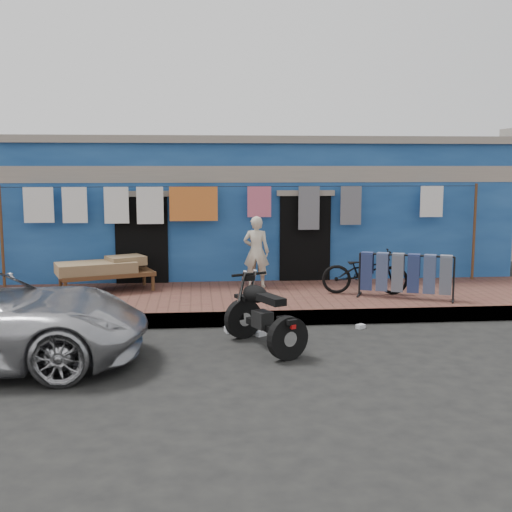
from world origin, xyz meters
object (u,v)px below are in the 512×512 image
Objects in this scene: motorcycle at (264,313)px; jeans_rack at (406,275)px; bicycle at (365,267)px; seated_person at (256,252)px; charpoy at (107,275)px.

motorcycle is 0.97× the size of jeans_rack.
jeans_rack is at bearing 13.29° from motorcycle.
bicycle is at bearing 143.46° from jeans_rack.
seated_person is 0.70× the size of charpoy.
jeans_rack reaches higher than charpoy.
charpoy is at bearing 91.83° from bicycle.
charpoy is at bearing 16.04° from seated_person.
seated_person is at bearing 152.66° from jeans_rack.
motorcycle is at bearing -51.12° from charpoy.
bicycle reaches higher than jeans_rack.
seated_person is 2.24m from bicycle.
jeans_rack is at bearing -12.21° from charpoy.
bicycle reaches higher than motorcycle.
bicycle is 5.11m from charpoy.
bicycle is 0.82m from jeans_rack.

